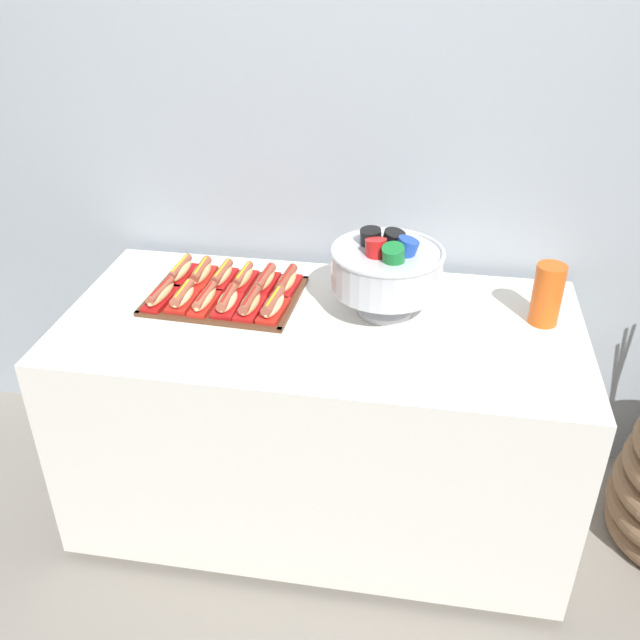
# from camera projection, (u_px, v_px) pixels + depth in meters

# --- Properties ---
(ground_plane) EXTENTS (10.00, 10.00, 0.00)m
(ground_plane) POSITION_uv_depth(u_px,v_px,m) (321.00, 504.00, 2.57)
(ground_plane) COLOR gray
(back_wall) EXTENTS (6.00, 0.10, 2.60)m
(back_wall) POSITION_uv_depth(u_px,v_px,m) (346.00, 115.00, 2.33)
(back_wall) COLOR #9EA8B2
(back_wall) RESTS_ON ground_plane
(buffet_table) EXTENTS (1.62, 0.79, 0.79)m
(buffet_table) POSITION_uv_depth(u_px,v_px,m) (321.00, 415.00, 2.36)
(buffet_table) COLOR white
(buffet_table) RESTS_ON ground_plane
(serving_tray) EXTENTS (0.50, 0.38, 0.01)m
(serving_tray) POSITION_uv_depth(u_px,v_px,m) (225.00, 296.00, 2.29)
(serving_tray) COLOR #56331E
(serving_tray) RESTS_ON buffet_table
(hot_dog_0) EXTENTS (0.08, 0.19, 0.06)m
(hot_dog_0) POSITION_uv_depth(u_px,v_px,m) (161.00, 294.00, 2.24)
(hot_dog_0) COLOR #B21414
(hot_dog_0) RESTS_ON serving_tray
(hot_dog_1) EXTENTS (0.07, 0.16, 0.06)m
(hot_dog_1) POSITION_uv_depth(u_px,v_px,m) (183.00, 297.00, 2.23)
(hot_dog_1) COLOR red
(hot_dog_1) RESTS_ON serving_tray
(hot_dog_2) EXTENTS (0.07, 0.18, 0.06)m
(hot_dog_2) POSITION_uv_depth(u_px,v_px,m) (205.00, 299.00, 2.21)
(hot_dog_2) COLOR red
(hot_dog_2) RESTS_ON serving_tray
(hot_dog_3) EXTENTS (0.07, 0.16, 0.06)m
(hot_dog_3) POSITION_uv_depth(u_px,v_px,m) (227.00, 302.00, 2.20)
(hot_dog_3) COLOR red
(hot_dog_3) RESTS_ON serving_tray
(hot_dog_4) EXTENTS (0.07, 0.16, 0.06)m
(hot_dog_4) POSITION_uv_depth(u_px,v_px,m) (250.00, 304.00, 2.19)
(hot_dog_4) COLOR red
(hot_dog_4) RESTS_ON serving_tray
(hot_dog_5) EXTENTS (0.08, 0.17, 0.06)m
(hot_dog_5) POSITION_uv_depth(u_px,v_px,m) (273.00, 305.00, 2.17)
(hot_dog_5) COLOR red
(hot_dog_5) RESTS_ON serving_tray
(hot_dog_6) EXTENTS (0.07, 0.18, 0.06)m
(hot_dog_6) POSITION_uv_depth(u_px,v_px,m) (180.00, 271.00, 2.38)
(hot_dog_6) COLOR #B21414
(hot_dog_6) RESTS_ON serving_tray
(hot_dog_7) EXTENTS (0.07, 0.17, 0.06)m
(hot_dog_7) POSITION_uv_depth(u_px,v_px,m) (201.00, 274.00, 2.36)
(hot_dog_7) COLOR red
(hot_dog_7) RESTS_ON serving_tray
(hot_dog_8) EXTENTS (0.07, 0.17, 0.06)m
(hot_dog_8) POSITION_uv_depth(u_px,v_px,m) (222.00, 276.00, 2.35)
(hot_dog_8) COLOR red
(hot_dog_8) RESTS_ON serving_tray
(hot_dog_9) EXTENTS (0.07, 0.17, 0.06)m
(hot_dog_9) POSITION_uv_depth(u_px,v_px,m) (243.00, 278.00, 2.34)
(hot_dog_9) COLOR red
(hot_dog_9) RESTS_ON serving_tray
(hot_dog_10) EXTENTS (0.08, 0.17, 0.06)m
(hot_dog_10) POSITION_uv_depth(u_px,v_px,m) (265.00, 280.00, 2.32)
(hot_dog_10) COLOR #B21414
(hot_dog_10) RESTS_ON serving_tray
(hot_dog_11) EXTENTS (0.08, 0.18, 0.06)m
(hot_dog_11) POSITION_uv_depth(u_px,v_px,m) (286.00, 282.00, 2.31)
(hot_dog_11) COLOR red
(hot_dog_11) RESTS_ON serving_tray
(punch_bowl) EXTENTS (0.35, 0.35, 0.27)m
(punch_bowl) POSITION_uv_depth(u_px,v_px,m) (387.00, 267.00, 2.13)
(punch_bowl) COLOR silver
(punch_bowl) RESTS_ON buffet_table
(cup_stack) EXTENTS (0.09, 0.09, 0.20)m
(cup_stack) POSITION_uv_depth(u_px,v_px,m) (547.00, 294.00, 2.11)
(cup_stack) COLOR #EA5B19
(cup_stack) RESTS_ON buffet_table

